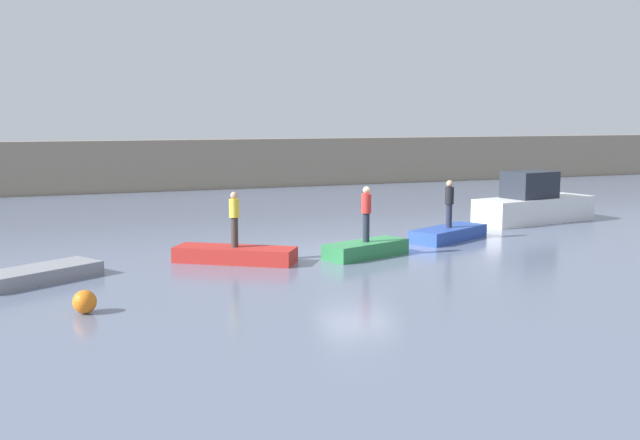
{
  "coord_description": "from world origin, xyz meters",
  "views": [
    {
      "loc": [
        -10.13,
        -22.2,
        4.47
      ],
      "look_at": [
        0.07,
        3.51,
        0.65
      ],
      "focal_mm": 41.65,
      "sensor_mm": 36.0,
      "label": 1
    }
  ],
  "objects_px": {
    "person_yellow_shirt": "(234,216)",
    "mooring_buoy": "(85,302)",
    "motorboat": "(533,204)",
    "rowboat_red": "(235,255)",
    "person_dark_shirt": "(449,201)",
    "rowboat_grey": "(37,275)",
    "person_red_shirt": "(366,211)",
    "rowboat_green": "(366,249)",
    "rowboat_blue": "(449,234)"
  },
  "relations": [
    {
      "from": "rowboat_grey",
      "to": "rowboat_red",
      "type": "bearing_deg",
      "value": -24.15
    },
    {
      "from": "rowboat_red",
      "to": "rowboat_green",
      "type": "relative_size",
      "value": 1.28
    },
    {
      "from": "rowboat_green",
      "to": "mooring_buoy",
      "type": "bearing_deg",
      "value": -175.07
    },
    {
      "from": "rowboat_grey",
      "to": "rowboat_red",
      "type": "distance_m",
      "value": 5.83
    },
    {
      "from": "person_red_shirt",
      "to": "person_dark_shirt",
      "type": "relative_size",
      "value": 1.03
    },
    {
      "from": "rowboat_red",
      "to": "person_dark_shirt",
      "type": "relative_size",
      "value": 2.16
    },
    {
      "from": "person_yellow_shirt",
      "to": "person_dark_shirt",
      "type": "height_order",
      "value": "person_dark_shirt"
    },
    {
      "from": "motorboat",
      "to": "person_yellow_shirt",
      "type": "bearing_deg",
      "value": -164.42
    },
    {
      "from": "motorboat",
      "to": "rowboat_blue",
      "type": "relative_size",
      "value": 1.7
    },
    {
      "from": "rowboat_red",
      "to": "person_yellow_shirt",
      "type": "xyz_separation_m",
      "value": [
        0.0,
        0.0,
        1.2
      ]
    },
    {
      "from": "mooring_buoy",
      "to": "person_dark_shirt",
      "type": "bearing_deg",
      "value": 23.86
    },
    {
      "from": "motorboat",
      "to": "rowboat_blue",
      "type": "bearing_deg",
      "value": -154.76
    },
    {
      "from": "person_red_shirt",
      "to": "person_dark_shirt",
      "type": "height_order",
      "value": "person_red_shirt"
    },
    {
      "from": "rowboat_red",
      "to": "rowboat_blue",
      "type": "distance_m",
      "value": 8.51
    },
    {
      "from": "person_dark_shirt",
      "to": "rowboat_green",
      "type": "bearing_deg",
      "value": -156.07
    },
    {
      "from": "person_dark_shirt",
      "to": "mooring_buoy",
      "type": "xyz_separation_m",
      "value": [
        -13.24,
        -5.85,
        -1.18
      ]
    },
    {
      "from": "motorboat",
      "to": "person_dark_shirt",
      "type": "bearing_deg",
      "value": -154.76
    },
    {
      "from": "rowboat_grey",
      "to": "rowboat_green",
      "type": "distance_m",
      "value": 9.98
    },
    {
      "from": "rowboat_green",
      "to": "person_red_shirt",
      "type": "height_order",
      "value": "person_red_shirt"
    },
    {
      "from": "person_dark_shirt",
      "to": "person_red_shirt",
      "type": "bearing_deg",
      "value": -156.07
    },
    {
      "from": "motorboat",
      "to": "rowboat_blue",
      "type": "distance_m",
      "value": 6.52
    },
    {
      "from": "rowboat_grey",
      "to": "rowboat_blue",
      "type": "bearing_deg",
      "value": -23.14
    },
    {
      "from": "rowboat_grey",
      "to": "person_red_shirt",
      "type": "xyz_separation_m",
      "value": [
        9.98,
        -0.0,
        1.3
      ]
    },
    {
      "from": "person_red_shirt",
      "to": "rowboat_green",
      "type": "bearing_deg",
      "value": 93.58
    },
    {
      "from": "rowboat_green",
      "to": "person_red_shirt",
      "type": "xyz_separation_m",
      "value": [
        0.0,
        -0.0,
        1.25
      ]
    },
    {
      "from": "person_yellow_shirt",
      "to": "person_dark_shirt",
      "type": "distance_m",
      "value": 8.51
    },
    {
      "from": "rowboat_red",
      "to": "person_red_shirt",
      "type": "height_order",
      "value": "person_red_shirt"
    },
    {
      "from": "rowboat_grey",
      "to": "person_yellow_shirt",
      "type": "height_order",
      "value": "person_yellow_shirt"
    },
    {
      "from": "person_red_shirt",
      "to": "mooring_buoy",
      "type": "bearing_deg",
      "value": -156.18
    },
    {
      "from": "rowboat_green",
      "to": "mooring_buoy",
      "type": "xyz_separation_m",
      "value": [
        -9.0,
        -3.97,
        0.03
      ]
    },
    {
      "from": "rowboat_red",
      "to": "person_red_shirt",
      "type": "distance_m",
      "value": 4.42
    },
    {
      "from": "person_yellow_shirt",
      "to": "mooring_buoy",
      "type": "xyz_separation_m",
      "value": [
        -4.81,
        -4.64,
        -1.17
      ]
    },
    {
      "from": "rowboat_blue",
      "to": "mooring_buoy",
      "type": "xyz_separation_m",
      "value": [
        -13.24,
        -5.85,
        0.04
      ]
    },
    {
      "from": "motorboat",
      "to": "rowboat_red",
      "type": "relative_size",
      "value": 1.55
    },
    {
      "from": "rowboat_red",
      "to": "person_dark_shirt",
      "type": "distance_m",
      "value": 8.59
    },
    {
      "from": "person_dark_shirt",
      "to": "rowboat_blue",
      "type": "bearing_deg",
      "value": 0.0
    },
    {
      "from": "rowboat_grey",
      "to": "person_dark_shirt",
      "type": "height_order",
      "value": "person_dark_shirt"
    },
    {
      "from": "person_yellow_shirt",
      "to": "mooring_buoy",
      "type": "relative_size",
      "value": 3.16
    },
    {
      "from": "rowboat_blue",
      "to": "person_red_shirt",
      "type": "height_order",
      "value": "person_red_shirt"
    },
    {
      "from": "rowboat_grey",
      "to": "rowboat_green",
      "type": "relative_size",
      "value": 1.19
    },
    {
      "from": "rowboat_green",
      "to": "person_red_shirt",
      "type": "relative_size",
      "value": 1.64
    },
    {
      "from": "rowboat_red",
      "to": "person_yellow_shirt",
      "type": "bearing_deg",
      "value": 0.0
    },
    {
      "from": "motorboat",
      "to": "mooring_buoy",
      "type": "distance_m",
      "value": 20.97
    },
    {
      "from": "rowboat_red",
      "to": "person_yellow_shirt",
      "type": "relative_size",
      "value": 2.18
    },
    {
      "from": "rowboat_grey",
      "to": "person_dark_shirt",
      "type": "xyz_separation_m",
      "value": [
        14.21,
        1.88,
        1.25
      ]
    },
    {
      "from": "rowboat_red",
      "to": "person_red_shirt",
      "type": "relative_size",
      "value": 2.1
    },
    {
      "from": "person_yellow_shirt",
      "to": "rowboat_red",
      "type": "bearing_deg",
      "value": 0.0
    },
    {
      "from": "person_red_shirt",
      "to": "person_yellow_shirt",
      "type": "bearing_deg",
      "value": 171.0
    },
    {
      "from": "person_yellow_shirt",
      "to": "motorboat",
      "type": "bearing_deg",
      "value": 15.58
    },
    {
      "from": "motorboat",
      "to": "mooring_buoy",
      "type": "xyz_separation_m",
      "value": [
        -19.11,
        -8.62,
        -0.53
      ]
    }
  ]
}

